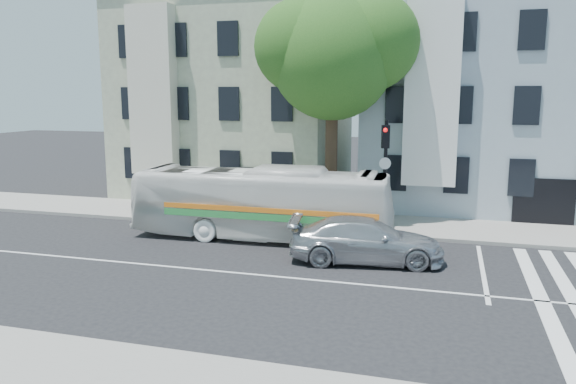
% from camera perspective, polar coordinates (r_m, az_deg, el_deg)
% --- Properties ---
extents(ground, '(120.00, 120.00, 0.00)m').
position_cam_1_polar(ground, '(18.58, -1.07, -8.61)').
color(ground, black).
rests_on(ground, ground).
extents(sidewalk_far, '(80.00, 4.00, 0.15)m').
position_cam_1_polar(sidewalk_far, '(26.03, 4.10, -3.02)').
color(sidewalk_far, gray).
rests_on(sidewalk_far, ground).
extents(building_left, '(12.00, 10.00, 11.00)m').
position_cam_1_polar(building_left, '(34.08, -5.02, 9.24)').
color(building_left, '#9A9D84').
rests_on(building_left, ground).
extents(building_right, '(12.00, 10.00, 11.00)m').
position_cam_1_polar(building_right, '(31.88, 19.49, 8.67)').
color(building_right, '#9AACB7').
rests_on(building_right, ground).
extents(street_tree, '(7.30, 5.90, 11.10)m').
position_cam_1_polar(street_tree, '(26.14, 4.80, 14.14)').
color(street_tree, '#2D2116').
rests_on(street_tree, ground).
extents(bus, '(2.86, 10.77, 2.98)m').
position_cam_1_polar(bus, '(23.02, -2.69, -1.13)').
color(bus, white).
rests_on(bus, ground).
extents(sedan, '(3.01, 5.70, 1.58)m').
position_cam_1_polar(sedan, '(20.16, 7.92, -4.87)').
color(sedan, silver).
rests_on(sedan, ground).
extents(hedge, '(8.47, 2.73, 0.70)m').
position_cam_1_polar(hedge, '(25.14, -1.92, -2.47)').
color(hedge, '#316320').
rests_on(hedge, sidewalk_far).
extents(traffic_signal, '(0.49, 0.55, 4.81)m').
position_cam_1_polar(traffic_signal, '(24.33, 9.84, 3.20)').
color(traffic_signal, black).
rests_on(traffic_signal, ground).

